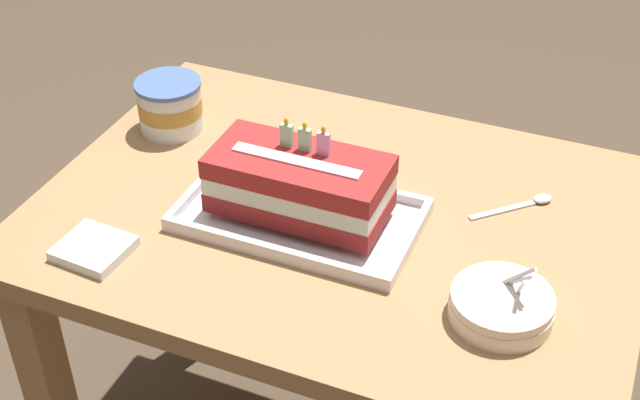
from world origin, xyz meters
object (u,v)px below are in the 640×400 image
napkin_pile (94,249)px  ice_cream_tub (170,105)px  birthday_cake (299,183)px  serving_spoon_near_tray (530,202)px  bowl_stack (501,306)px  foil_tray (300,217)px

napkin_pile → ice_cream_tub: bearing=101.4°
birthday_cake → serving_spoon_near_tray: bearing=29.1°
birthday_cake → serving_spoon_near_tray: birthday_cake is taller
bowl_stack → birthday_cake: bearing=164.8°
birthday_cake → foil_tray: bearing=-90.0°
bowl_stack → ice_cream_tub: (-0.66, 0.25, 0.03)m
ice_cream_tub → napkin_pile: bearing=-78.6°
foil_tray → birthday_cake: bearing=90.0°
serving_spoon_near_tray → napkin_pile: bearing=-147.2°
ice_cream_tub → serving_spoon_near_tray: ice_cream_tub is taller
napkin_pile → bowl_stack: bearing=9.5°
birthday_cake → ice_cream_tub: bearing=153.5°
foil_tray → ice_cream_tub: bearing=153.5°
serving_spoon_near_tray → napkin_pile: size_ratio=1.10×
napkin_pile → serving_spoon_near_tray: bearing=32.8°
bowl_stack → serving_spoon_near_tray: bowl_stack is taller
bowl_stack → napkin_pile: bearing=-170.5°
ice_cream_tub → serving_spoon_near_tray: bearing=1.7°
foil_tray → birthday_cake: size_ratio=1.37×
birthday_cake → napkin_pile: birthday_cake is taller
foil_tray → napkin_pile: (-0.25, -0.19, 0.00)m
birthday_cake → serving_spoon_near_tray: size_ratio=2.29×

